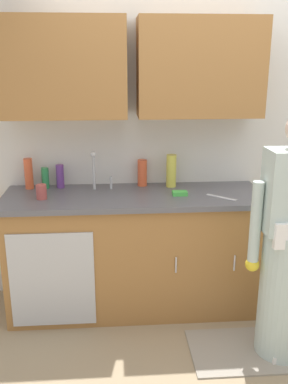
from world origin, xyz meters
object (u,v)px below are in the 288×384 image
at_px(bottle_water_short, 29,174).
at_px(bottle_soap, 45,178).
at_px(bottle_cleaner_spray, 60,176).
at_px(cup_by_sink, 41,192).
at_px(bottle_water_tall, 171,171).
at_px(bottle_dish_liquid, 142,173).
at_px(sponge, 180,193).
at_px(sink, 99,196).
at_px(knife_on_counter, 221,197).

relative_size(bottle_water_short, bottle_soap, 1.48).
bearing_deg(bottle_cleaner_spray, cup_by_sink, -109.90).
height_order(bottle_water_tall, bottle_dish_liquid, bottle_water_tall).
relative_size(bottle_water_short, sponge, 2.19).
height_order(bottle_water_tall, sponge, bottle_water_tall).
relative_size(bottle_cleaner_spray, cup_by_sink, 1.73).
xyz_separation_m(bottle_cleaner_spray, bottle_water_short, (-0.24, -0.01, 0.03)).
height_order(sink, bottle_water_short, sink).
xyz_separation_m(bottle_water_tall, bottle_dish_liquid, (-0.23, 0.04, -0.02)).
xyz_separation_m(bottle_cleaner_spray, bottle_water_tall, (0.87, -0.04, 0.04)).
bearing_deg(sponge, cup_by_sink, -179.08).
relative_size(bottle_cleaner_spray, bottle_dish_liquid, 0.88).
relative_size(bottle_water_short, cup_by_sink, 2.25).
bearing_deg(bottle_water_short, bottle_cleaner_spray, 2.47).
distance_m(sink, bottle_water_short, 0.60).
distance_m(bottle_water_tall, sponge, 0.26).
distance_m(sink, bottle_water_tall, 0.61).
bearing_deg(bottle_water_tall, sponge, -81.68).
bearing_deg(sink, bottle_soap, 153.94).
bearing_deg(bottle_soap, bottle_water_tall, -1.81).
height_order(sink, bottle_dish_liquid, sink).
xyz_separation_m(bottle_water_tall, bottle_soap, (-0.99, 0.03, -0.05)).
distance_m(bottle_dish_liquid, cup_by_sink, 0.81).
distance_m(sink, bottle_dish_liquid, 0.42).
bearing_deg(sponge, knife_on_counter, -15.95).
distance_m(bottle_dish_liquid, sponge, 0.39).
xyz_separation_m(bottle_water_short, cup_by_sink, (0.14, -0.28, -0.07)).
distance_m(bottle_soap, cup_by_sink, 0.28).
bearing_deg(knife_on_counter, cup_by_sink, -140.45).
xyz_separation_m(sink, bottle_cleaner_spray, (-0.31, 0.21, 0.11)).
bearing_deg(bottle_dish_liquid, bottle_soap, -178.99).
xyz_separation_m(bottle_water_tall, sponge, (0.03, -0.24, -0.11)).
height_order(bottle_water_short, cup_by_sink, bottle_water_short).
bearing_deg(bottle_cleaner_spray, bottle_water_tall, -2.38).
bearing_deg(sponge, bottle_water_short, 167.17).
distance_m(bottle_water_tall, knife_on_counter, 0.48).
height_order(bottle_soap, cup_by_sink, bottle_soap).
relative_size(bottle_soap, cup_by_sink, 1.52).
relative_size(bottle_cleaner_spray, bottle_water_tall, 0.72).
bearing_deg(bottle_soap, bottle_water_short, -177.59).
height_order(bottle_water_short, knife_on_counter, bottle_water_short).
bearing_deg(cup_by_sink, sponge, 0.92).
bearing_deg(cup_by_sink, bottle_water_short, 115.95).
height_order(bottle_water_short, bottle_soap, bottle_water_short).
xyz_separation_m(bottle_water_tall, bottle_water_short, (-1.11, 0.03, -0.01)).
bearing_deg(bottle_dish_liquid, sink, -147.13).
bearing_deg(cup_by_sink, bottle_dish_liquid, 21.51).
relative_size(bottle_dish_liquid, cup_by_sink, 1.97).
height_order(bottle_soap, sponge, bottle_soap).
height_order(bottle_water_tall, bottle_soap, bottle_water_tall).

